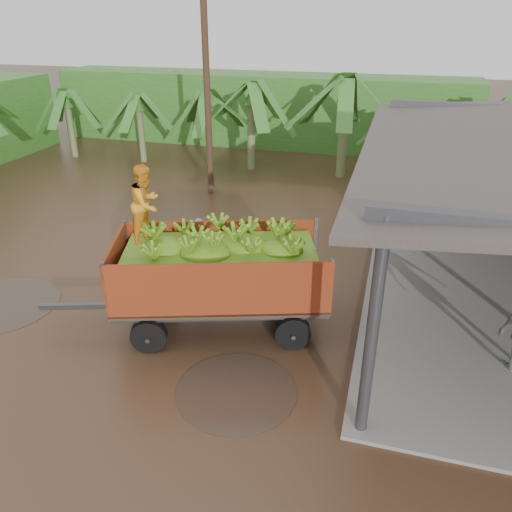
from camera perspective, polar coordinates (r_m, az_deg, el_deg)
The scene contains 6 objects.
ground at distance 13.31m, azimuth -9.93°, elevation -3.45°, with size 100.00×100.00×0.00m, color black.
hedge_north at distance 27.73m, azimuth 0.33°, elevation 16.44°, with size 22.00×3.00×3.60m, color #2D661E.
banana_trailer at distance 10.95m, azimuth -4.26°, elevation -1.66°, with size 6.41×3.51×3.77m.
man_blue at distance 13.57m, azimuth -6.44°, elevation 1.18°, with size 0.58×0.38×1.60m, color #6683B9.
utility_pole at distance 19.17m, azimuth -5.62°, elevation 18.46°, with size 1.20×0.24×7.80m.
banana_plants at distance 20.60m, azimuth -13.48°, elevation 12.62°, with size 25.46×20.63×4.40m.
Camera 1 is at (5.32, -10.33, 6.50)m, focal length 35.00 mm.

